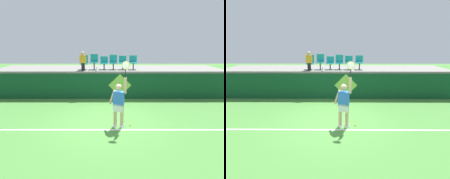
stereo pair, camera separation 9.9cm
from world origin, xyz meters
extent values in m
plane|color=#478438|center=(0.00, 0.00, 0.00)|extent=(40.00, 40.00, 0.00)
cube|color=#0F4223|center=(0.00, 3.27, 0.71)|extent=(13.41, 0.20, 1.43)
cube|color=gray|center=(0.00, 4.62, 1.49)|extent=(13.41, 2.79, 0.12)
cube|color=white|center=(0.00, -0.64, 0.00)|extent=(12.07, 0.08, 0.01)
cube|color=white|center=(0.32, -0.33, 0.04)|extent=(0.18, 0.28, 0.08)
cube|color=white|center=(0.57, -0.40, 0.04)|extent=(0.18, 0.28, 0.08)
cylinder|color=#DBAD84|center=(0.32, -0.33, 0.43)|extent=(0.13, 0.13, 0.86)
cylinder|color=#DBAD84|center=(0.57, -0.40, 0.43)|extent=(0.13, 0.13, 0.86)
cube|color=white|center=(0.45, -0.37, 0.78)|extent=(0.41, 0.31, 0.28)
cube|color=blue|center=(0.45, -0.37, 1.12)|extent=(0.42, 0.31, 0.53)
sphere|color=#DBAD84|center=(0.45, -0.37, 1.56)|extent=(0.22, 0.22, 0.22)
cylinder|color=#DBAD84|center=(0.21, -0.31, 1.17)|extent=(0.27, 0.15, 0.55)
cylinder|color=#DBAD84|center=(0.68, -0.43, 1.63)|extent=(0.09, 0.09, 0.58)
cylinder|color=black|center=(0.68, -0.43, 2.07)|extent=(0.03, 0.03, 0.30)
torus|color=gold|center=(0.68, -0.43, 2.35)|extent=(0.28, 0.10, 0.28)
ellipsoid|color=silver|center=(0.68, -0.43, 2.35)|extent=(0.24, 0.08, 0.24)
sphere|color=#D1E533|center=(0.90, -0.29, 0.03)|extent=(0.07, 0.07, 0.07)
cylinder|color=white|center=(-0.65, 3.36, 1.66)|extent=(0.06, 0.06, 0.23)
cylinder|color=#38383D|center=(-1.44, 3.98, 1.71)|extent=(0.07, 0.07, 0.32)
cube|color=teal|center=(-1.44, 3.98, 1.89)|extent=(0.44, 0.42, 0.05)
cube|color=teal|center=(-1.44, 4.17, 2.15)|extent=(0.44, 0.04, 0.46)
cylinder|color=#38383D|center=(-0.84, 3.98, 1.74)|extent=(0.07, 0.07, 0.39)
cube|color=teal|center=(-0.84, 3.98, 1.96)|extent=(0.44, 0.42, 0.05)
cube|color=teal|center=(-0.84, 4.17, 2.21)|extent=(0.44, 0.04, 0.45)
cylinder|color=#38383D|center=(-0.26, 3.98, 1.72)|extent=(0.07, 0.07, 0.33)
cube|color=teal|center=(-0.26, 3.98, 1.91)|extent=(0.44, 0.42, 0.05)
cube|color=teal|center=(-0.26, 4.17, 2.11)|extent=(0.44, 0.04, 0.36)
cylinder|color=#38383D|center=(0.28, 3.98, 1.72)|extent=(0.07, 0.07, 0.35)
cube|color=teal|center=(0.28, 3.98, 1.92)|extent=(0.44, 0.42, 0.05)
cube|color=teal|center=(0.28, 4.17, 2.17)|extent=(0.44, 0.04, 0.45)
cylinder|color=#38383D|center=(0.83, 3.98, 1.73)|extent=(0.07, 0.07, 0.36)
cube|color=teal|center=(0.83, 3.98, 1.94)|extent=(0.44, 0.42, 0.05)
cube|color=teal|center=(0.83, 4.17, 2.15)|extent=(0.44, 0.04, 0.37)
cylinder|color=#38383D|center=(1.44, 3.98, 1.74)|extent=(0.07, 0.07, 0.38)
cube|color=teal|center=(1.44, 3.98, 1.95)|extent=(0.44, 0.42, 0.05)
cube|color=teal|center=(1.44, 4.17, 2.16)|extent=(0.44, 0.04, 0.38)
cylinder|color=black|center=(-1.44, 3.66, 1.75)|extent=(0.20, 0.20, 0.41)
cube|color=orange|center=(-1.44, 3.66, 2.18)|extent=(0.34, 0.20, 0.43)
sphere|color=#DBAD84|center=(-1.44, 3.66, 2.50)|extent=(0.21, 0.21, 0.21)
cube|color=#0F4223|center=(0.64, 3.17, 0.00)|extent=(0.90, 0.01, 0.00)
plane|color=#8CC64C|center=(0.64, 3.16, 0.79)|extent=(1.27, 0.00, 1.27)
camera|label=1|loc=(0.20, -6.91, 3.17)|focal=29.96mm
camera|label=2|loc=(0.30, -6.91, 3.17)|focal=29.96mm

